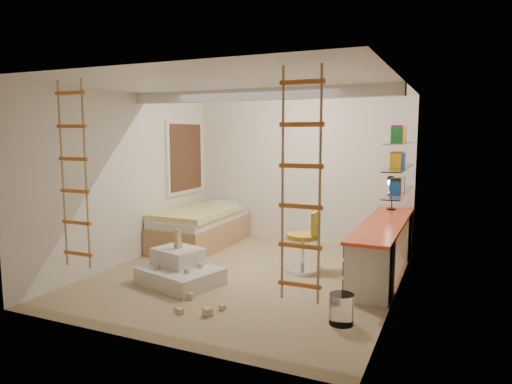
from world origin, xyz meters
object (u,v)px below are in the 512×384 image
at_px(play_platform, 180,270).
at_px(swivel_chair, 304,249).
at_px(bed, 201,227).
at_px(desk, 383,246).

bearing_deg(play_platform, swivel_chair, 40.49).
relative_size(bed, swivel_chair, 2.25).
xyz_separation_m(desk, play_platform, (-2.41, -1.51, -0.23)).
distance_m(bed, swivel_chair, 2.26).
bearing_deg(swivel_chair, bed, 161.72).
relative_size(desk, play_platform, 2.42).
bearing_deg(bed, play_platform, -67.22).
bearing_deg(play_platform, desk, 32.01).
height_order(desk, swivel_chair, swivel_chair).
distance_m(bed, play_platform, 2.04).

